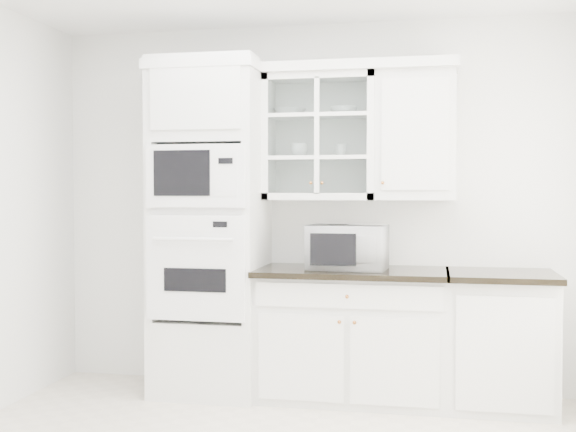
# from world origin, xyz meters

# --- Properties ---
(room_shell) EXTENTS (4.00, 3.50, 2.70)m
(room_shell) POSITION_xyz_m (0.00, 0.43, 1.78)
(room_shell) COLOR white
(room_shell) RESTS_ON ground
(oven_column) EXTENTS (0.76, 0.68, 2.40)m
(oven_column) POSITION_xyz_m (-0.75, 1.42, 1.20)
(oven_column) COLOR white
(oven_column) RESTS_ON ground
(base_cabinet_run) EXTENTS (1.32, 0.67, 0.92)m
(base_cabinet_run) POSITION_xyz_m (0.28, 1.45, 0.46)
(base_cabinet_run) COLOR white
(base_cabinet_run) RESTS_ON ground
(extra_base_cabinet) EXTENTS (0.72, 0.67, 0.92)m
(extra_base_cabinet) POSITION_xyz_m (1.28, 1.45, 0.46)
(extra_base_cabinet) COLOR white
(extra_base_cabinet) RESTS_ON ground
(upper_cabinet_glass) EXTENTS (0.80, 0.33, 0.90)m
(upper_cabinet_glass) POSITION_xyz_m (0.03, 1.58, 1.85)
(upper_cabinet_glass) COLOR white
(upper_cabinet_glass) RESTS_ON room_shell
(upper_cabinet_solid) EXTENTS (0.55, 0.33, 0.90)m
(upper_cabinet_solid) POSITION_xyz_m (0.71, 1.58, 1.85)
(upper_cabinet_solid) COLOR white
(upper_cabinet_solid) RESTS_ON room_shell
(crown_molding) EXTENTS (2.14, 0.38, 0.07)m
(crown_molding) POSITION_xyz_m (-0.07, 1.56, 2.33)
(crown_molding) COLOR white
(crown_molding) RESTS_ON room_shell
(countertop_microwave) EXTENTS (0.56, 0.48, 0.31)m
(countertop_microwave) POSITION_xyz_m (0.25, 1.42, 1.07)
(countertop_microwave) COLOR white
(countertop_microwave) RESTS_ON base_cabinet_run
(bowl_a) EXTENTS (0.25, 0.25, 0.05)m
(bowl_a) POSITION_xyz_m (-0.20, 1.60, 2.04)
(bowl_a) COLOR white
(bowl_a) RESTS_ON upper_cabinet_glass
(bowl_b) EXTENTS (0.24, 0.24, 0.06)m
(bowl_b) POSITION_xyz_m (0.20, 1.60, 2.04)
(bowl_b) COLOR white
(bowl_b) RESTS_ON upper_cabinet_glass
(cup_a) EXTENTS (0.16, 0.16, 0.10)m
(cup_a) POSITION_xyz_m (-0.13, 1.59, 1.76)
(cup_a) COLOR white
(cup_a) RESTS_ON upper_cabinet_glass
(cup_b) EXTENTS (0.11, 0.11, 0.09)m
(cup_b) POSITION_xyz_m (0.17, 1.60, 1.76)
(cup_b) COLOR white
(cup_b) RESTS_ON upper_cabinet_glass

